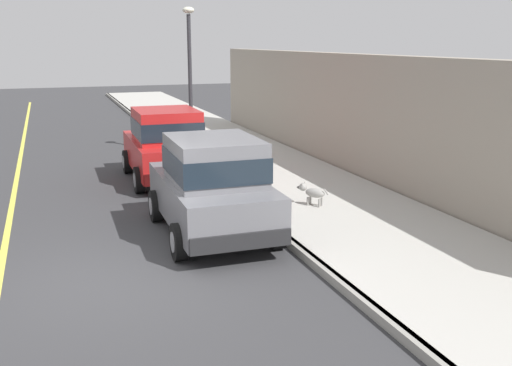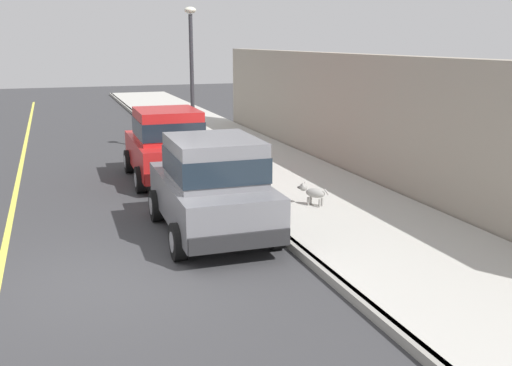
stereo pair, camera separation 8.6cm
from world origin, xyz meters
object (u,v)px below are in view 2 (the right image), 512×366
at_px(car_red_hatchback, 167,144).
at_px(dog_grey, 313,192).
at_px(car_grey_hatchback, 212,185).
at_px(street_lamp, 192,63).
at_px(fire_hydrant, 233,165).

relative_size(car_red_hatchback, dog_grey, 6.12).
bearing_deg(car_red_hatchback, car_grey_hatchback, -90.67).
bearing_deg(car_grey_hatchback, street_lamp, 79.28).
xyz_separation_m(car_grey_hatchback, car_red_hatchback, (0.05, 4.70, 0.00)).
bearing_deg(car_grey_hatchback, car_red_hatchback, 89.33).
distance_m(car_grey_hatchback, dog_grey, 2.61).
bearing_deg(dog_grey, car_grey_hatchback, -161.34).
height_order(car_grey_hatchback, street_lamp, street_lamp).
height_order(car_red_hatchback, dog_grey, car_red_hatchback).
distance_m(car_red_hatchback, dog_grey, 4.58).
xyz_separation_m(car_grey_hatchback, fire_hydrant, (1.58, 3.83, -0.50)).
bearing_deg(street_lamp, fire_hydrant, -88.56).
distance_m(car_grey_hatchback, street_lamp, 8.16).
height_order(dog_grey, street_lamp, street_lamp).
height_order(car_red_hatchback, street_lamp, street_lamp).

